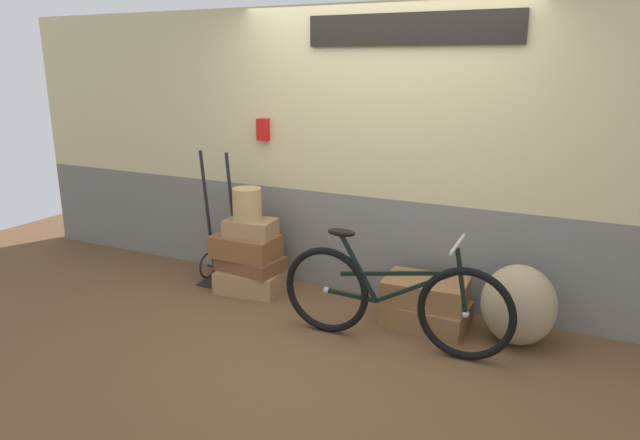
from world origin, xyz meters
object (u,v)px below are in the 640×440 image
(suitcase_2, at_px, (246,246))
(bicycle, at_px, (392,299))
(luggage_trolley, at_px, (220,250))
(burlap_sack, at_px, (518,305))
(suitcase_5, at_px, (426,291))
(suitcase_0, at_px, (250,281))
(suitcase_4, at_px, (426,314))
(suitcase_3, at_px, (251,227))
(wicker_basket, at_px, (247,204))
(suitcase_1, at_px, (251,263))

(suitcase_2, relative_size, bicycle, 0.33)
(luggage_trolley, relative_size, burlap_sack, 2.06)
(suitcase_2, relative_size, suitcase_5, 0.90)
(suitcase_0, distance_m, bicycle, 1.59)
(suitcase_2, height_order, suitcase_4, suitcase_2)
(suitcase_0, relative_size, burlap_sack, 0.94)
(suitcase_0, xyz_separation_m, suitcase_3, (-0.00, 0.04, 0.50))
(burlap_sack, bearing_deg, suitcase_3, 179.50)
(suitcase_4, distance_m, wicker_basket, 1.83)
(luggage_trolley, xyz_separation_m, bicycle, (1.89, -0.49, 0.05))
(suitcase_3, distance_m, suitcase_5, 1.67)
(suitcase_2, relative_size, wicker_basket, 1.98)
(suitcase_4, bearing_deg, wicker_basket, -177.43)
(suitcase_0, distance_m, suitcase_3, 0.50)
(suitcase_3, distance_m, suitcase_4, 1.74)
(suitcase_0, xyz_separation_m, bicycle, (1.51, -0.42, 0.27))
(suitcase_5, bearing_deg, bicycle, -108.25)
(luggage_trolley, height_order, bicycle, luggage_trolley)
(suitcase_2, distance_m, luggage_trolley, 0.36)
(suitcase_0, relative_size, bicycle, 0.33)
(suitcase_0, height_order, suitcase_1, suitcase_1)
(suitcase_2, relative_size, luggage_trolley, 0.46)
(suitcase_3, bearing_deg, suitcase_4, -6.76)
(suitcase_2, bearing_deg, suitcase_5, 0.57)
(wicker_basket, bearing_deg, suitcase_2, -149.19)
(luggage_trolley, bearing_deg, bicycle, -14.61)
(luggage_trolley, bearing_deg, burlap_sack, -1.19)
(suitcase_4, bearing_deg, suitcase_2, -177.00)
(burlap_sack, bearing_deg, wicker_basket, -179.95)
(suitcase_4, bearing_deg, burlap_sack, 2.09)
(suitcase_2, distance_m, burlap_sack, 2.39)
(bicycle, bearing_deg, suitcase_3, 163.22)
(bicycle, bearing_deg, suitcase_0, 164.54)
(suitcase_1, height_order, luggage_trolley, luggage_trolley)
(suitcase_0, relative_size, luggage_trolley, 0.46)
(suitcase_3, relative_size, bicycle, 0.25)
(suitcase_3, relative_size, suitcase_4, 0.67)
(suitcase_1, distance_m, wicker_basket, 0.56)
(suitcase_1, relative_size, suitcase_3, 1.31)
(suitcase_0, bearing_deg, wicker_basket, 133.11)
(wicker_basket, distance_m, luggage_trolley, 0.62)
(suitcase_2, xyz_separation_m, burlap_sack, (2.39, 0.02, -0.12))
(suitcase_3, relative_size, luggage_trolley, 0.35)
(suitcase_1, distance_m, burlap_sack, 2.35)
(suitcase_2, bearing_deg, suitcase_4, 0.05)
(suitcase_3, xyz_separation_m, suitcase_4, (1.66, -0.02, -0.51))
(suitcase_0, relative_size, suitcase_2, 1.00)
(suitcase_4, height_order, suitcase_5, suitcase_5)
(suitcase_3, bearing_deg, suitcase_0, -90.00)
(suitcase_1, bearing_deg, suitcase_2, -151.15)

